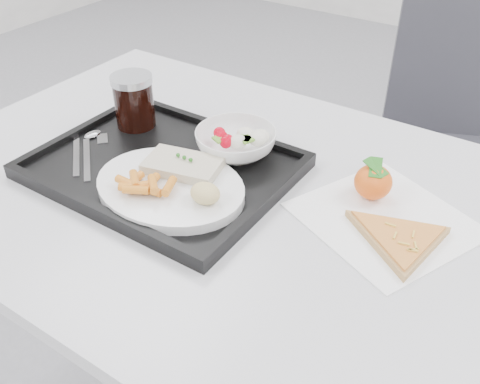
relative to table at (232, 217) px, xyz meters
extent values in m
cube|color=#AEAFB1|center=(0.00, 0.00, 0.05)|extent=(1.20, 0.80, 0.03)
cylinder|color=#47474C|center=(-0.54, 0.34, -0.32)|extent=(0.04, 0.04, 0.72)
cube|color=#323239|center=(0.17, 0.76, -0.23)|extent=(0.55, 0.55, 0.04)
cube|color=#323239|center=(0.17, 0.95, 0.02)|extent=(0.40, 0.20, 0.46)
cylinder|color=#47474C|center=(-0.01, 0.58, -0.47)|extent=(0.03, 0.03, 0.43)
cylinder|color=#47474C|center=(0.35, 0.58, -0.47)|extent=(0.03, 0.03, 0.43)
cylinder|color=#47474C|center=(-0.01, 0.94, -0.47)|extent=(0.03, 0.03, 0.43)
cube|color=black|center=(-0.13, -0.03, 0.07)|extent=(0.45, 0.35, 0.01)
cube|color=black|center=(-0.13, 0.14, 0.09)|extent=(0.45, 0.02, 0.01)
cube|color=black|center=(-0.13, -0.20, 0.09)|extent=(0.45, 0.02, 0.01)
cube|color=black|center=(0.08, -0.03, 0.09)|extent=(0.02, 0.32, 0.01)
cube|color=black|center=(-0.35, -0.03, 0.09)|extent=(0.02, 0.32, 0.01)
cylinder|color=white|center=(-0.07, -0.09, 0.09)|extent=(0.27, 0.27, 0.02)
cube|color=beige|center=(-0.07, -0.04, 0.11)|extent=(0.15, 0.11, 0.02)
sphere|color=#236B1C|center=(-0.09, -0.04, 0.12)|extent=(0.01, 0.01, 0.01)
sphere|color=#236B1C|center=(-0.07, -0.04, 0.12)|extent=(0.01, 0.01, 0.01)
sphere|color=#236B1C|center=(-0.06, -0.04, 0.12)|extent=(0.01, 0.01, 0.01)
ellipsoid|color=beige|center=(0.01, -0.09, 0.12)|extent=(0.06, 0.06, 0.03)
imported|color=white|center=(-0.04, 0.08, 0.11)|extent=(0.15, 0.15, 0.05)
cylinder|color=black|center=(-0.28, 0.06, 0.13)|extent=(0.08, 0.08, 0.10)
cylinder|color=#A5A8AD|center=(-0.28, 0.06, 0.18)|extent=(0.08, 0.08, 0.01)
cube|color=silver|center=(-0.29, -0.10, 0.08)|extent=(0.12, 0.11, 0.00)
ellipsoid|color=silver|center=(-0.32, -0.02, 0.09)|extent=(0.05, 0.05, 0.01)
cube|color=silver|center=(-0.26, -0.10, 0.08)|extent=(0.12, 0.11, 0.00)
cube|color=silver|center=(-0.29, -0.02, 0.08)|extent=(0.04, 0.04, 0.00)
cube|color=white|center=(0.26, 0.06, 0.07)|extent=(0.33, 0.32, 0.00)
ellipsoid|color=orange|center=(0.22, 0.11, 0.10)|extent=(0.07, 0.07, 0.06)
cube|color=#236B1C|center=(0.22, 0.11, 0.13)|extent=(0.03, 0.05, 0.02)
cube|color=#236B1C|center=(0.22, 0.11, 0.13)|extent=(0.05, 0.03, 0.02)
cylinder|color=tan|center=(0.30, 0.02, 0.08)|extent=(0.22, 0.22, 0.01)
cylinder|color=#B04709|center=(0.30, 0.02, 0.08)|extent=(0.20, 0.20, 0.00)
cube|color=#EABC47|center=(0.33, -0.01, 0.09)|extent=(0.01, 0.01, 0.00)
cube|color=#EABC47|center=(0.33, -0.01, 0.09)|extent=(0.02, 0.01, 0.00)
cube|color=#EABC47|center=(0.31, 0.00, 0.09)|extent=(0.02, 0.01, 0.00)
cube|color=#EABC47|center=(0.28, 0.03, 0.09)|extent=(0.02, 0.00, 0.00)
cube|color=#EABC47|center=(0.33, 0.01, 0.09)|extent=(0.01, 0.02, 0.00)
cube|color=#EABC47|center=(0.30, 0.01, 0.09)|extent=(0.00, 0.02, 0.00)
cube|color=#EABC47|center=(0.32, 0.03, 0.09)|extent=(0.01, 0.02, 0.00)
cylinder|color=orange|center=(-0.07, -0.13, 0.11)|extent=(0.04, 0.02, 0.01)
cylinder|color=orange|center=(-0.11, -0.12, 0.11)|extent=(0.02, 0.04, 0.01)
cylinder|color=orange|center=(-0.10, -0.14, 0.11)|extent=(0.05, 0.03, 0.01)
cylinder|color=orange|center=(-0.09, -0.15, 0.11)|extent=(0.04, 0.03, 0.01)
cylinder|color=orange|center=(-0.05, -0.11, 0.11)|extent=(0.03, 0.05, 0.01)
cylinder|color=orange|center=(-0.07, -0.12, 0.12)|extent=(0.04, 0.04, 0.01)
cylinder|color=orange|center=(-0.09, -0.13, 0.11)|extent=(0.04, 0.04, 0.01)
cylinder|color=orange|center=(-0.09, -0.11, 0.11)|extent=(0.03, 0.05, 0.01)
cylinder|color=orange|center=(-0.11, -0.14, 0.11)|extent=(0.04, 0.01, 0.01)
cylinder|color=orange|center=(-0.11, -0.13, 0.12)|extent=(0.04, 0.04, 0.01)
sphere|color=#C00012|center=(-0.07, 0.07, 0.12)|extent=(0.02, 0.02, 0.02)
sphere|color=#C00012|center=(-0.05, 0.06, 0.12)|extent=(0.02, 0.02, 0.02)
sphere|color=#C00012|center=(-0.08, 0.07, 0.12)|extent=(0.02, 0.02, 0.02)
sphere|color=#C00012|center=(-0.07, 0.06, 0.12)|extent=(0.02, 0.02, 0.02)
sphere|color=#C00012|center=(-0.05, 0.05, 0.12)|extent=(0.02, 0.02, 0.02)
ellipsoid|color=silver|center=(-0.01, 0.10, 0.12)|extent=(0.03, 0.03, 0.03)
ellipsoid|color=silver|center=(-0.01, 0.11, 0.12)|extent=(0.03, 0.03, 0.03)
ellipsoid|color=silver|center=(-0.04, 0.10, 0.12)|extent=(0.03, 0.03, 0.03)
ellipsoid|color=silver|center=(-0.03, 0.07, 0.12)|extent=(0.03, 0.03, 0.03)
cube|color=#5E952B|center=(-0.02, 0.08, 0.12)|extent=(0.03, 0.03, 0.00)
cube|color=#5E952B|center=(-0.02, 0.08, 0.12)|extent=(0.03, 0.03, 0.00)
cube|color=#5E952B|center=(-0.06, 0.05, 0.12)|extent=(0.03, 0.03, 0.00)
camera|label=1|loc=(0.44, -0.64, 0.62)|focal=40.00mm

